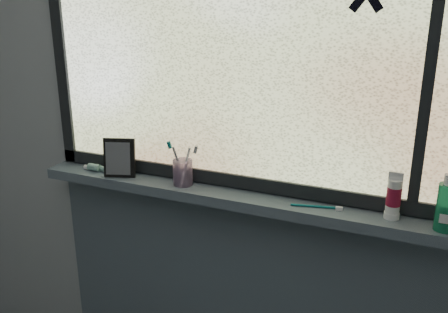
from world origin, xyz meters
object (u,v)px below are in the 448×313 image
at_px(vanity_mirror, 119,158).
at_px(toothbrush_cup, 183,172).
at_px(cream_tube, 394,194).
at_px(mouthwash_bottle, 447,203).

xyz_separation_m(vanity_mirror, toothbrush_cup, (0.27, 0.02, -0.03)).
bearing_deg(toothbrush_cup, vanity_mirror, -175.71).
xyz_separation_m(vanity_mirror, cream_tube, (1.03, 0.03, 0.01)).
bearing_deg(mouthwash_bottle, cream_tube, 171.27).
xyz_separation_m(vanity_mirror, mouthwash_bottle, (1.18, 0.00, 0.01)).
relative_size(vanity_mirror, cream_tube, 1.37).
bearing_deg(mouthwash_bottle, toothbrush_cup, 178.82).
bearing_deg(vanity_mirror, toothbrush_cup, -13.92).
height_order(vanity_mirror, toothbrush_cup, vanity_mirror).
relative_size(mouthwash_bottle, cream_tube, 1.32).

